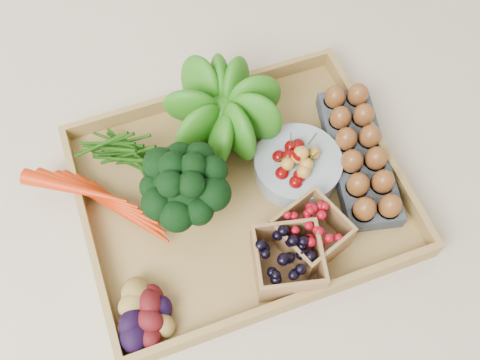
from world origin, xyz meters
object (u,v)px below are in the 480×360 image
object	(u,v)px
tray	(240,194)
egg_carton	(358,157)
broccoli	(186,198)
cherry_bowl	(297,166)

from	to	relation	value
tray	egg_carton	distance (m)	0.23
broccoli	cherry_bowl	size ratio (longest dim) A/B	0.95
cherry_bowl	egg_carton	xyz separation A→B (m)	(0.11, -0.02, -0.00)
broccoli	egg_carton	distance (m)	0.32
tray	cherry_bowl	distance (m)	0.11
tray	broccoli	xyz separation A→B (m)	(-0.10, -0.01, 0.07)
broccoli	egg_carton	size ratio (longest dim) A/B	0.54
cherry_bowl	egg_carton	size ratio (longest dim) A/B	0.56
tray	cherry_bowl	xyz separation A→B (m)	(0.11, 0.00, 0.03)
tray	egg_carton	xyz separation A→B (m)	(0.22, -0.01, 0.02)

